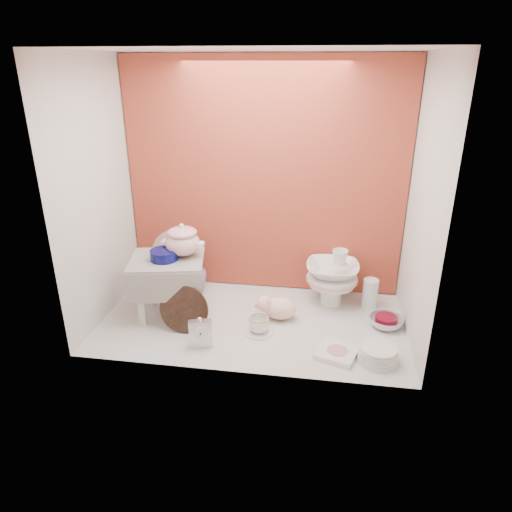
{
  "coord_description": "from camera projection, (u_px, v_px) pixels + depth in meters",
  "views": [
    {
      "loc": [
        0.39,
        -2.38,
        1.44
      ],
      "look_at": [
        0.02,
        0.02,
        0.42
      ],
      "focal_mm": 32.39,
      "sensor_mm": 36.0,
      "label": 1
    }
  ],
  "objects": [
    {
      "name": "dinner_plate_stack",
      "position": [
        378.0,
        354.0,
        2.39
      ],
      "size": [
        0.28,
        0.28,
        0.09
      ],
      "primitive_type": "cylinder",
      "rotation": [
        0.0,
        0.0,
        -0.44
      ],
      "color": "white",
      "rests_on": "ground"
    },
    {
      "name": "mantel_clock",
      "position": [
        200.0,
        332.0,
        2.5
      ],
      "size": [
        0.13,
        0.07,
        0.18
      ],
      "primitive_type": "cube",
      "rotation": [
        0.0,
        0.0,
        0.26
      ],
      "color": "silver",
      "rests_on": "ground"
    },
    {
      "name": "soup_tureen",
      "position": [
        183.0,
        240.0,
        2.73
      ],
      "size": [
        0.32,
        0.32,
        0.21
      ],
      "primitive_type": null,
      "rotation": [
        0.0,
        0.0,
        -0.39
      ],
      "color": "white",
      "rests_on": "step_stool"
    },
    {
      "name": "teacup_saucer",
      "position": [
        259.0,
        332.0,
        2.66
      ],
      "size": [
        0.2,
        0.2,
        0.01
      ],
      "primitive_type": "cylinder",
      "rotation": [
        0.0,
        0.0,
        0.26
      ],
      "color": "white",
      "rests_on": "ground"
    },
    {
      "name": "floral_platter",
      "position": [
        176.0,
        259.0,
        3.15
      ],
      "size": [
        0.42,
        0.2,
        0.4
      ],
      "primitive_type": null,
      "rotation": [
        0.0,
        0.0,
        -0.28
      ],
      "color": "white",
      "rests_on": "ground"
    },
    {
      "name": "gold_rim_teacup",
      "position": [
        259.0,
        324.0,
        2.64
      ],
      "size": [
        0.13,
        0.13,
        0.09
      ],
      "primitive_type": "imported",
      "rotation": [
        0.0,
        0.0,
        -0.09
      ],
      "color": "white",
      "rests_on": "teacup_saucer"
    },
    {
      "name": "niche_shell",
      "position": [
        257.0,
        161.0,
        2.59
      ],
      "size": [
        1.86,
        1.03,
        1.53
      ],
      "color": "#B3332C",
      "rests_on": "ground"
    },
    {
      "name": "ground",
      "position": [
        252.0,
        321.0,
        2.78
      ],
      "size": [
        1.8,
        1.8,
        0.0
      ],
      "primitive_type": "plane",
      "color": "silver",
      "rests_on": "ground"
    },
    {
      "name": "clear_glass_vase",
      "position": [
        370.0,
        293.0,
        2.91
      ],
      "size": [
        0.12,
        0.12,
        0.19
      ],
      "primitive_type": "cylinder",
      "rotation": [
        0.0,
        0.0,
        0.24
      ],
      "color": "silver",
      "rests_on": "ground"
    },
    {
      "name": "cobalt_bowl",
      "position": [
        164.0,
        255.0,
        2.7
      ],
      "size": [
        0.2,
        0.2,
        0.06
      ],
      "primitive_type": "cylinder",
      "rotation": [
        0.0,
        0.0,
        0.26
      ],
      "color": "#0A0D50",
      "rests_on": "step_stool"
    },
    {
      "name": "plush_pig",
      "position": [
        280.0,
        308.0,
        2.78
      ],
      "size": [
        0.28,
        0.22,
        0.15
      ],
      "primitive_type": "ellipsoid",
      "rotation": [
        0.0,
        0.0,
        -0.18
      ],
      "color": "beige",
      "rests_on": "ground"
    },
    {
      "name": "lacquer_tray",
      "position": [
        184.0,
        310.0,
        2.63
      ],
      "size": [
        0.29,
        0.07,
        0.28
      ],
      "primitive_type": null,
      "rotation": [
        0.0,
        0.0,
        0.02
      ],
      "color": "black",
      "rests_on": "ground"
    },
    {
      "name": "blue_white_vase",
      "position": [
        187.0,
        272.0,
        3.11
      ],
      "size": [
        0.29,
        0.29,
        0.28
      ],
      "primitive_type": "imported",
      "rotation": [
        0.0,
        0.0,
        0.1
      ],
      "color": "silver",
      "rests_on": "ground"
    },
    {
      "name": "lattice_dish",
      "position": [
        337.0,
        353.0,
        2.46
      ],
      "size": [
        0.25,
        0.25,
        0.03
      ],
      "primitive_type": "cube",
      "rotation": [
        0.0,
        0.0,
        -0.33
      ],
      "color": "white",
      "rests_on": "ground"
    },
    {
      "name": "step_stool",
      "position": [
        169.0,
        287.0,
        2.8
      ],
      "size": [
        0.49,
        0.45,
        0.37
      ],
      "primitive_type": null,
      "rotation": [
        0.0,
        0.0,
        0.2
      ],
      "color": "silver",
      "rests_on": "ground"
    },
    {
      "name": "porcelain_tower",
      "position": [
        332.0,
        277.0,
        2.92
      ],
      "size": [
        0.43,
        0.43,
        0.38
      ],
      "primitive_type": null,
      "rotation": [
        0.0,
        0.0,
        0.4
      ],
      "color": "white",
      "rests_on": "ground"
    },
    {
      "name": "crystal_bowl",
      "position": [
        386.0,
        322.0,
        2.72
      ],
      "size": [
        0.26,
        0.26,
        0.06
      ],
      "primitive_type": "imported",
      "rotation": [
        0.0,
        0.0,
        -0.41
      ],
      "color": "silver",
      "rests_on": "ground"
    }
  ]
}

